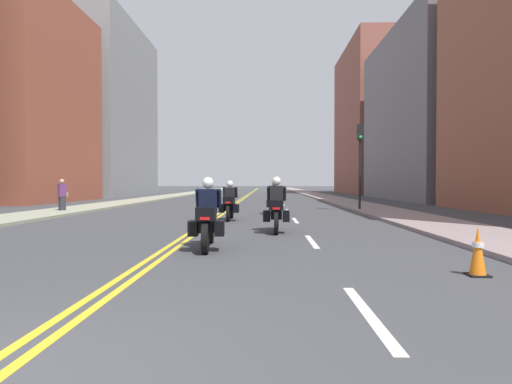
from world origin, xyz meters
The scene contains 17 objects.
ground_plane centered at (0.00, 48.00, 0.00)m, with size 264.00×264.00×0.00m, color #3E3F43.
sidewalk_left centered at (-7.93, 48.00, 0.06)m, with size 2.74×144.00×0.12m, color #999C82.
sidewalk_right centered at (7.93, 48.00, 0.06)m, with size 2.74×144.00×0.12m, color gray.
centreline_yellow_inner centered at (-0.12, 48.00, 0.00)m, with size 0.12×132.00×0.01m, color yellow.
centreline_yellow_outer centered at (0.12, 48.00, 0.00)m, with size 0.12×132.00×0.01m, color yellow.
lane_dashes_white centered at (3.28, 29.00, 0.00)m, with size 0.14×56.40×0.01m.
building_left_1 centered at (-16.45, 30.20, 7.76)m, with size 7.23×12.68×15.51m.
building_right_1 centered at (16.10, 35.60, 7.33)m, with size 6.54×18.50×14.67m.
building_left_2 centered at (-17.08, 47.83, 9.88)m, with size 8.49×18.18×19.76m.
building_right_2 centered at (17.43, 56.19, 9.82)m, with size 9.19×18.60×19.63m.
motorcycle_0 centered at (0.84, 6.74, 0.65)m, with size 0.78×2.29×1.60m.
motorcycle_1 centered at (2.45, 10.01, 0.67)m, with size 0.78×2.13×1.65m.
motorcycle_2 centered at (0.72, 14.09, 0.65)m, with size 0.76×2.11×1.56m.
motorcycle_3 centered at (2.53, 17.28, 0.64)m, with size 0.78×2.28×1.58m.
traffic_cone_0 centered at (5.48, 4.04, 0.39)m, with size 0.32×0.32×0.78m.
traffic_light_near centered at (6.97, 19.56, 3.09)m, with size 0.28×0.38×4.47m.
pedestrian_0 centered at (-7.84, 18.12, 0.85)m, with size 0.38×0.49×1.65m.
Camera 1 is at (2.14, -2.85, 1.47)m, focal length 30.43 mm.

